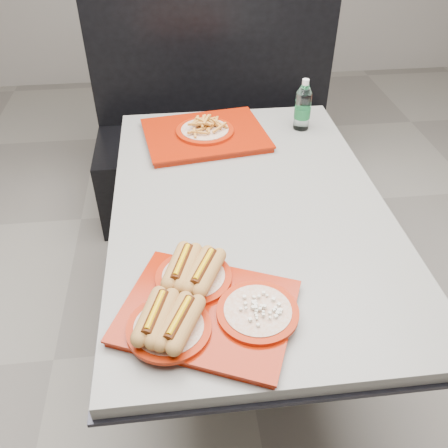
{
  "coord_description": "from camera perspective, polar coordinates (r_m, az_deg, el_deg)",
  "views": [
    {
      "loc": [
        -0.23,
        -1.26,
        1.68
      ],
      "look_at": [
        -0.11,
        -0.21,
        0.83
      ],
      "focal_mm": 38.0,
      "sensor_mm": 36.0,
      "label": 1
    }
  ],
  "objects": [
    {
      "name": "ground",
      "position": [
        2.11,
        2.33,
        -14.01
      ],
      "size": [
        6.0,
        6.0,
        0.0
      ],
      "primitive_type": "plane",
      "color": "gray",
      "rests_on": "ground"
    },
    {
      "name": "diner_table",
      "position": [
        1.68,
        2.83,
        -1.84
      ],
      "size": [
        0.92,
        1.42,
        0.75
      ],
      "color": "black",
      "rests_on": "ground"
    },
    {
      "name": "booth_bench",
      "position": [
        2.69,
        -0.9,
        10.33
      ],
      "size": [
        1.3,
        0.57,
        1.35
      ],
      "color": "black",
      "rests_on": "ground"
    },
    {
      "name": "tray_near",
      "position": [
        1.2,
        -2.77,
        -9.58
      ],
      "size": [
        0.51,
        0.47,
        0.09
      ],
      "rotation": [
        0.0,
        0.0,
        -0.4
      ],
      "color": "#8C1703",
      "rests_on": "diner_table"
    },
    {
      "name": "tray_far",
      "position": [
        1.94,
        -2.31,
        10.99
      ],
      "size": [
        0.52,
        0.44,
        0.09
      ],
      "rotation": [
        0.0,
        0.0,
        0.14
      ],
      "color": "#8C1703",
      "rests_on": "diner_table"
    },
    {
      "name": "water_bottle",
      "position": [
        2.01,
        9.46,
        13.63
      ],
      "size": [
        0.07,
        0.07,
        0.21
      ],
      "rotation": [
        0.0,
        0.0,
        0.29
      ],
      "color": "silver",
      "rests_on": "diner_table"
    }
  ]
}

